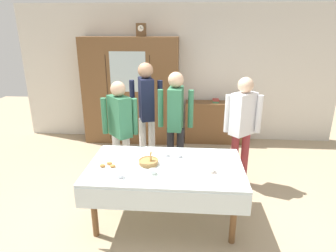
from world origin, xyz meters
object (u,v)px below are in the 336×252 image
object	(u,v)px
tea_cup_mid_left	(211,170)
tea_cup_back_edge	(178,155)
spoon_far_right	(225,178)
person_by_cabinet	(242,122)
person_behind_table_right	(120,124)
spoon_mid_left	(226,168)
bookshelf_low	(215,122)
bread_basket	(148,162)
tea_cup_center	(153,172)
spoon_front_edge	(199,158)
dining_table	(165,173)
pastry_plate	(108,167)
book_stack	(216,101)
tea_cup_far_right	(165,154)
tea_cup_mid_right	(119,176)
mantel_clock	(141,30)
wall_cabinet	(131,91)
person_behind_table_left	(176,116)
person_near_right_end	(146,106)

from	to	relation	value
tea_cup_mid_left	tea_cup_back_edge	bearing A→B (deg)	135.92
spoon_far_right	person_by_cabinet	distance (m)	1.27
person_behind_table_right	spoon_mid_left	bearing A→B (deg)	-30.43
bookshelf_low	bread_basket	world-z (taller)	bread_basket
tea_cup_center	bread_basket	world-z (taller)	bread_basket
spoon_front_edge	dining_table	bearing A→B (deg)	-147.23
pastry_plate	tea_cup_mid_left	bearing A→B (deg)	-1.60
book_stack	tea_cup_far_right	distance (m)	2.50
tea_cup_mid_right	bread_basket	world-z (taller)	bread_basket
dining_table	mantel_clock	world-z (taller)	mantel_clock
tea_cup_back_edge	spoon_front_edge	xyz separation A→B (m)	(0.27, -0.00, -0.02)
wall_cabinet	tea_cup_center	world-z (taller)	wall_cabinet
bookshelf_low	spoon_far_right	world-z (taller)	bookshelf_low
tea_cup_far_right	person_behind_table_left	world-z (taller)	person_behind_table_left
mantel_clock	tea_cup_far_right	distance (m)	2.80
wall_cabinet	spoon_far_right	size ratio (longest dim) A/B	17.56
spoon_far_right	person_behind_table_left	size ratio (longest dim) A/B	0.07
bookshelf_low	tea_cup_center	xyz separation A→B (m)	(-0.91, -2.84, 0.34)
tea_cup_mid_right	spoon_far_right	bearing A→B (deg)	3.69
wall_cabinet	tea_cup_far_right	distance (m)	2.48
bookshelf_low	person_by_cabinet	distance (m)	1.80
wall_cabinet	person_behind_table_right	size ratio (longest dim) A/B	1.33
spoon_far_right	bread_basket	bearing A→B (deg)	162.34
tea_cup_center	person_behind_table_right	world-z (taller)	person_behind_table_right
pastry_plate	spoon_mid_left	distance (m)	1.37
pastry_plate	person_near_right_end	world-z (taller)	person_near_right_end
book_stack	tea_cup_center	size ratio (longest dim) A/B	1.58
dining_table	tea_cup_mid_left	size ratio (longest dim) A/B	13.98
tea_cup_back_edge	person_by_cabinet	bearing A→B (deg)	37.90
spoon_mid_left	dining_table	bearing A→B (deg)	179.96
tea_cup_center	dining_table	bearing A→B (deg)	58.85
pastry_plate	tea_cup_center	bearing A→B (deg)	-12.91
tea_cup_center	spoon_far_right	xyz separation A→B (m)	(0.79, -0.03, -0.02)
dining_table	tea_cup_mid_right	bearing A→B (deg)	-146.81
person_behind_table_left	dining_table	bearing A→B (deg)	-93.65
dining_table	person_near_right_end	bearing A→B (deg)	106.84
person_near_right_end	tea_cup_mid_left	bearing A→B (deg)	-57.56
person_behind_table_right	person_by_cabinet	world-z (taller)	person_by_cabinet
spoon_front_edge	person_near_right_end	xyz separation A→B (m)	(-0.82, 1.10, 0.35)
tea_cup_mid_right	spoon_front_edge	world-z (taller)	tea_cup_mid_right
spoon_mid_left	mantel_clock	bearing A→B (deg)	117.80
wall_cabinet	person_behind_table_right	xyz separation A→B (m)	(0.18, -1.75, -0.10)
tea_cup_back_edge	person_near_right_end	distance (m)	1.27
book_stack	spoon_mid_left	xyz separation A→B (m)	(-0.09, -2.64, -0.14)
wall_cabinet	book_stack	bearing A→B (deg)	1.71
tea_cup_mid_left	bread_basket	size ratio (longest dim) A/B	0.54
mantel_clock	spoon_mid_left	world-z (taller)	mantel_clock
tea_cup_mid_right	person_behind_table_right	world-z (taller)	person_behind_table_right
dining_table	bread_basket	bearing A→B (deg)	168.40
bookshelf_low	spoon_front_edge	distance (m)	2.43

